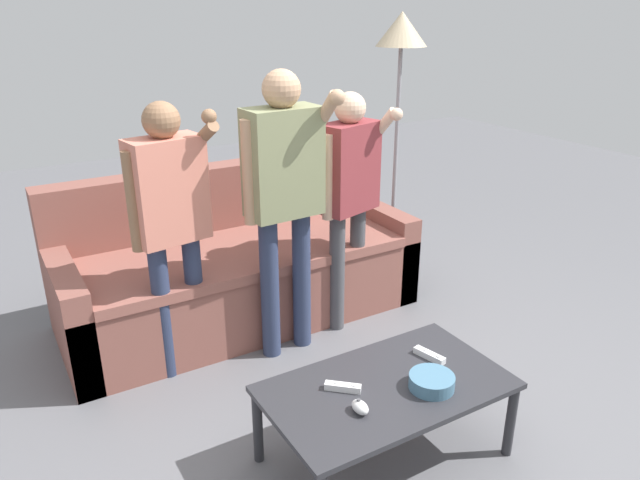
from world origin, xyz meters
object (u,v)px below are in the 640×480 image
object	(u,v)px
couch	(236,268)
game_remote_wand_far	(429,355)
snack_bowl	(432,382)
coffee_table	(387,393)
player_left	(170,211)
game_remote_wand_near	(343,387)
floor_lamp	(401,50)
game_remote_nunchuk	(360,407)
player_center	(284,184)
player_right	(349,185)

from	to	relation	value
couch	game_remote_wand_far	size ratio (longest dim) A/B	13.60
snack_bowl	game_remote_wand_far	distance (m)	0.23
coffee_table	player_left	xyz separation A→B (m)	(-0.53, 1.13, 0.58)
couch	player_left	size ratio (longest dim) A/B	1.49
couch	game_remote_wand_near	bearing A→B (deg)	-96.17
couch	floor_lamp	world-z (taller)	floor_lamp
snack_bowl	player_left	bearing A→B (deg)	118.61
couch	game_remote_wand_near	distance (m)	1.53
game_remote_wand_far	game_remote_nunchuk	bearing A→B (deg)	-162.19
couch	snack_bowl	xyz separation A→B (m)	(0.17, -1.69, 0.10)
coffee_table	player_left	distance (m)	1.38
coffee_table	player_center	bearing A→B (deg)	87.11
player_center	couch	bearing A→B (deg)	97.14
game_remote_nunchuk	coffee_table	bearing A→B (deg)	24.53
game_remote_wand_far	player_right	bearing A→B (deg)	77.43
player_left	game_remote_wand_far	size ratio (longest dim) A/B	9.11
game_remote_nunchuk	player_center	distance (m)	1.28
player_center	game_remote_wand_near	size ratio (longest dim) A/B	11.56
player_left	player_center	world-z (taller)	player_center
player_left	player_right	world-z (taller)	player_left
player_center	game_remote_wand_near	world-z (taller)	player_center
player_left	player_center	size ratio (longest dim) A/B	0.92
player_left	couch	bearing A→B (deg)	40.93
game_remote_nunchuk	player_right	distance (m)	1.48
coffee_table	player_right	world-z (taller)	player_right
floor_lamp	game_remote_wand_far	bearing A→B (deg)	-121.88
snack_bowl	player_right	world-z (taller)	player_right
couch	coffee_table	world-z (taller)	couch
player_left	player_center	bearing A→B (deg)	-11.20
game_remote_nunchuk	player_center	size ratio (longest dim) A/B	0.06
snack_bowl	floor_lamp	size ratio (longest dim) A/B	0.10
player_left	game_remote_nunchuk	bearing A→B (deg)	-74.91
player_left	game_remote_wand_near	distance (m)	1.24
couch	player_right	xyz separation A→B (m)	(0.54, -0.48, 0.59)
game_remote_nunchuk	floor_lamp	distance (m)	2.54
player_right	game_remote_wand_near	xyz separation A→B (m)	(-0.70, -1.04, -0.51)
snack_bowl	player_left	xyz separation A→B (m)	(-0.68, 1.25, 0.51)
player_left	game_remote_wand_far	xyz separation A→B (m)	(0.82, -1.07, -0.52)
snack_bowl	player_center	world-z (taller)	player_center
player_right	game_remote_nunchuk	bearing A→B (deg)	-121.09
couch	player_right	world-z (taller)	player_right
floor_lamp	couch	bearing A→B (deg)	-178.10
snack_bowl	game_remote_wand_far	xyz separation A→B (m)	(0.14, 0.18, -0.01)
player_right	player_center	bearing A→B (deg)	-169.85
floor_lamp	game_remote_wand_near	xyz separation A→B (m)	(-1.44, -1.56, -1.20)
player_center	game_remote_wand_near	xyz separation A→B (m)	(-0.23, -0.95, -0.60)
couch	game_remote_wand_far	xyz separation A→B (m)	(0.31, -1.51, 0.09)
snack_bowl	game_remote_nunchuk	xyz separation A→B (m)	(-0.35, 0.02, -0.01)
player_center	game_remote_wand_far	distance (m)	1.15
floor_lamp	player_center	xyz separation A→B (m)	(-1.20, -0.60, -0.59)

